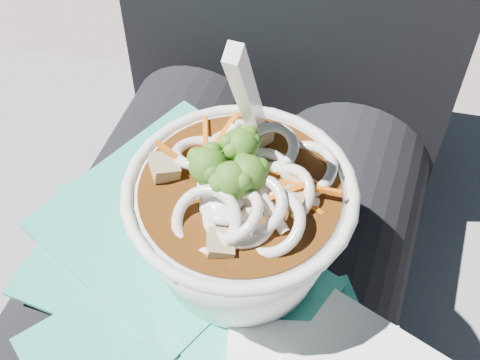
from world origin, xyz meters
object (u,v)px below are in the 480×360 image
(stone_ledge, at_px, (251,328))
(udon_bowl, at_px, (240,216))
(person_body, at_px, (238,224))
(plastic_bag, at_px, (188,294))
(lap, at_px, (206,317))

(stone_ledge, height_order, udon_bowl, udon_bowl)
(person_body, relative_size, plastic_bag, 2.51)
(plastic_bag, bearing_deg, person_body, 89.92)
(stone_ledge, relative_size, udon_bowl, 4.80)
(person_body, bearing_deg, udon_bowl, -69.89)
(stone_ledge, xyz_separation_m, person_body, (-0.00, -0.06, 0.33))
(plastic_bag, bearing_deg, udon_bowl, 51.83)
(stone_ledge, bearing_deg, plastic_bag, -90.05)
(lap, distance_m, person_body, 0.09)
(udon_bowl, bearing_deg, lap, -161.05)
(stone_ledge, relative_size, person_body, 0.99)
(lap, height_order, udon_bowl, udon_bowl)
(stone_ledge, xyz_separation_m, plastic_bag, (-0.00, -0.18, 0.40))
(lap, xyz_separation_m, plastic_bag, (-0.00, -0.03, 0.09))
(stone_ledge, height_order, plastic_bag, plastic_bag)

